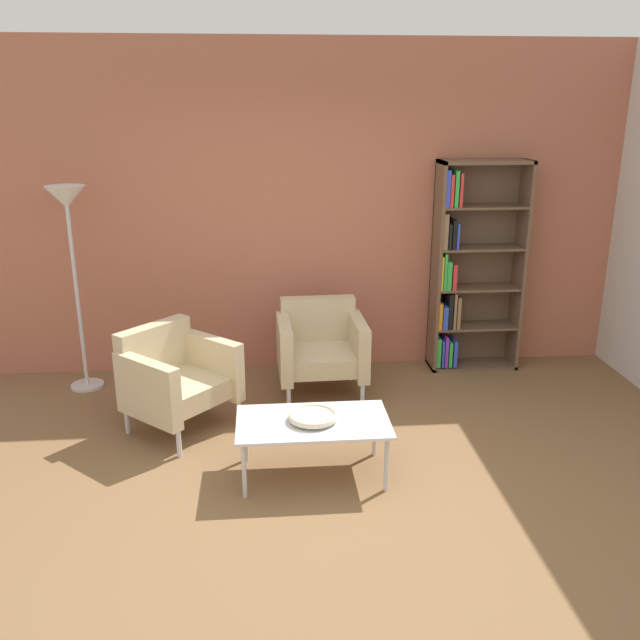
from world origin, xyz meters
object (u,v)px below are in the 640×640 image
(bookshelf_tall, at_px, (468,270))
(armchair_by_bookshelf, at_px, (321,346))
(decorative_bowl, at_px, (313,416))
(armchair_corner_red, at_px, (175,377))
(floor_lamp_torchiere, at_px, (69,222))
(coffee_table_low, at_px, (313,425))

(bookshelf_tall, height_order, armchair_by_bookshelf, bookshelf_tall)
(decorative_bowl, xyz_separation_m, armchair_corner_red, (-0.98, 0.79, -0.02))
(floor_lamp_torchiere, bearing_deg, armchair_corner_red, -43.90)
(armchair_by_bookshelf, bearing_deg, floor_lamp_torchiere, 170.41)
(bookshelf_tall, relative_size, floor_lamp_torchiere, 1.09)
(bookshelf_tall, bearing_deg, decorative_bowl, -130.12)
(armchair_corner_red, xyz_separation_m, floor_lamp_torchiere, (-0.88, 0.85, 1.03))
(decorative_bowl, distance_m, armchair_corner_red, 1.25)
(bookshelf_tall, height_order, decorative_bowl, bookshelf_tall)
(armchair_corner_red, bearing_deg, bookshelf_tall, -24.75)
(bookshelf_tall, height_order, floor_lamp_torchiere, bookshelf_tall)
(bookshelf_tall, bearing_deg, floor_lamp_torchiere, -176.62)
(bookshelf_tall, distance_m, floor_lamp_torchiere, 3.45)
(armchair_corner_red, distance_m, floor_lamp_torchiere, 1.60)
(armchair_by_bookshelf, bearing_deg, coffee_table_low, -98.79)
(decorative_bowl, height_order, armchair_by_bookshelf, armchair_by_bookshelf)
(decorative_bowl, xyz_separation_m, armchair_by_bookshelf, (0.17, 1.35, -0.02))
(coffee_table_low, distance_m, decorative_bowl, 0.07)
(coffee_table_low, bearing_deg, decorative_bowl, 99.46)
(bookshelf_tall, height_order, armchair_corner_red, bookshelf_tall)
(decorative_bowl, bearing_deg, bookshelf_tall, 49.88)
(bookshelf_tall, xyz_separation_m, armchair_corner_red, (-2.52, -1.05, -0.52))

